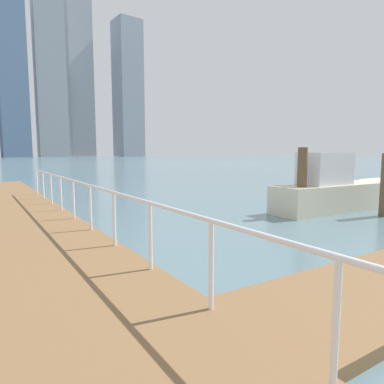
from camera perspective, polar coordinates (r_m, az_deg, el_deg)
ground_plane at (r=15.21m, az=-11.20°, el=-1.88°), size 300.00×300.00×0.00m
boardwalk_railing at (r=3.37m, az=11.41°, el=-10.58°), size 0.06×27.66×1.08m
dock_piling_3 at (r=12.49m, az=17.74°, el=1.59°), size 0.33×0.33×2.38m
moored_boat_2 at (r=14.22m, az=22.75°, el=0.22°), size 6.11×1.66×2.21m
skyline_tower_3 at (r=163.52m, az=-27.61°, el=16.08°), size 11.29×8.16×62.10m
skyline_tower_4 at (r=170.63m, az=-22.45°, el=16.90°), size 12.54×11.30×67.96m
skyline_tower_5 at (r=186.04m, az=-18.31°, el=19.28°), size 11.33×12.74×87.77m
skyline_tower_6 at (r=183.02m, az=-10.57°, el=16.33°), size 12.84×13.18×66.58m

